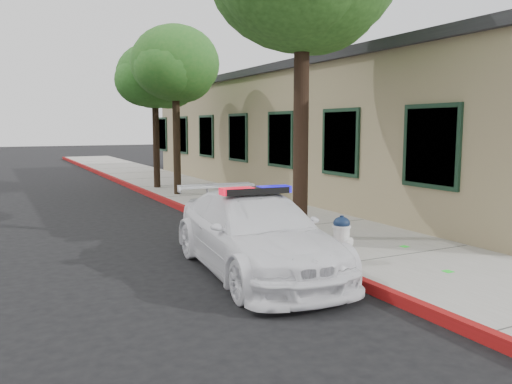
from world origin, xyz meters
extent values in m
plane|color=black|center=(0.00, 0.00, 0.00)|extent=(120.00, 120.00, 0.00)
cube|color=gray|center=(1.60, 3.00, 0.07)|extent=(3.20, 60.00, 0.15)
cube|color=maroon|center=(0.06, 3.00, 0.08)|extent=(0.14, 60.00, 0.16)
cube|color=#826F55|center=(6.70, 9.00, 2.00)|extent=(7.00, 20.00, 4.00)
cube|color=black|center=(6.70, 9.00, 4.12)|extent=(7.30, 20.30, 0.24)
cube|color=black|center=(3.17, 1.00, 1.95)|extent=(0.08, 1.48, 1.68)
cube|color=black|center=(3.17, 4.00, 1.95)|extent=(0.08, 1.48, 1.68)
cube|color=black|center=(3.17, 7.00, 1.95)|extent=(0.08, 1.48, 1.68)
cube|color=black|center=(3.17, 10.00, 1.95)|extent=(0.08, 1.48, 1.68)
cube|color=black|center=(3.17, 13.00, 1.95)|extent=(0.08, 1.48, 1.68)
cube|color=black|center=(3.17, 16.00, 1.95)|extent=(0.08, 1.48, 1.68)
cube|color=black|center=(3.17, 19.00, 1.95)|extent=(0.08, 1.48, 1.68)
imported|color=white|center=(-0.90, 0.69, 0.64)|extent=(2.15, 4.52, 1.27)
cube|color=black|center=(-0.90, 0.69, 1.33)|extent=(1.22, 0.38, 0.10)
cube|color=red|center=(-1.22, 0.72, 1.34)|extent=(0.54, 0.28, 0.11)
cube|color=#130CD1|center=(-0.58, 0.66, 1.34)|extent=(0.54, 0.28, 0.11)
cylinder|color=silver|center=(0.35, 0.09, 0.18)|extent=(0.32, 0.32, 0.06)
cylinder|color=silver|center=(0.35, 0.09, 0.46)|extent=(0.26, 0.26, 0.52)
cylinder|color=silver|center=(0.35, 0.09, 0.74)|extent=(0.30, 0.30, 0.04)
ellipsoid|color=#0E1C36|center=(0.35, 0.09, 0.80)|extent=(0.27, 0.27, 0.20)
cylinder|color=#0E1C36|center=(0.35, 0.09, 0.89)|extent=(0.07, 0.07, 0.06)
cylinder|color=silver|center=(0.19, 0.08, 0.49)|extent=(0.12, 0.11, 0.10)
cylinder|color=silver|center=(0.51, 0.10, 0.49)|extent=(0.12, 0.11, 0.10)
cylinder|color=silver|center=(0.36, -0.07, 0.51)|extent=(0.14, 0.12, 0.13)
cylinder|color=black|center=(0.75, 1.99, 2.20)|extent=(0.30, 0.30, 4.10)
cylinder|color=black|center=(0.76, 9.53, 1.83)|extent=(0.24, 0.24, 3.37)
ellipsoid|color=#205D1D|center=(0.76, 9.53, 4.34)|extent=(2.82, 2.82, 2.40)
ellipsoid|color=#205D1D|center=(1.03, 9.89, 4.06)|extent=(2.28, 2.28, 1.93)
ellipsoid|color=#205D1D|center=(0.46, 9.25, 4.15)|extent=(2.18, 2.18, 1.86)
cylinder|color=black|center=(0.70, 11.64, 1.73)|extent=(0.23, 0.23, 3.16)
ellipsoid|color=#24541A|center=(0.70, 11.64, 4.12)|extent=(2.71, 2.71, 2.30)
ellipsoid|color=#24541A|center=(1.19, 11.64, 3.85)|extent=(2.08, 2.08, 1.77)
ellipsoid|color=#24541A|center=(0.35, 11.49, 3.94)|extent=(2.17, 2.17, 1.84)
camera|label=1|loc=(-4.62, -6.57, 2.34)|focal=36.32mm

